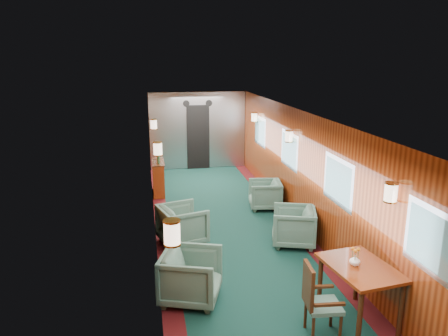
# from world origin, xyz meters

# --- Properties ---
(room) EXTENTS (12.00, 12.10, 2.40)m
(room) POSITION_xyz_m (0.00, 0.00, 1.63)
(room) COLOR #0D2F28
(room) RESTS_ON ground
(bulkhead) EXTENTS (2.98, 0.17, 2.39)m
(bulkhead) POSITION_xyz_m (0.00, 5.91, 1.18)
(bulkhead) COLOR #B1B3B9
(bulkhead) RESTS_ON ground
(windows_right) EXTENTS (0.02, 8.60, 0.80)m
(windows_right) POSITION_xyz_m (1.49, 0.25, 1.45)
(windows_right) COLOR silver
(windows_right) RESTS_ON ground
(wall_sconces) EXTENTS (2.97, 7.97, 0.25)m
(wall_sconces) POSITION_xyz_m (0.00, 0.57, 1.79)
(wall_sconces) COLOR beige
(wall_sconces) RESTS_ON ground
(dining_table) EXTENTS (0.90, 1.18, 0.81)m
(dining_table) POSITION_xyz_m (1.07, -2.70, 0.68)
(dining_table) COLOR maroon
(dining_table) RESTS_ON ground
(side_chair) EXTENTS (0.47, 0.50, 0.98)m
(side_chair) POSITION_xyz_m (0.40, -2.90, 0.53)
(side_chair) COLOR #1C4139
(side_chair) RESTS_ON ground
(credenza) EXTENTS (0.30, 0.96, 1.14)m
(credenza) POSITION_xyz_m (-1.34, 3.42, 0.44)
(credenza) COLOR maroon
(credenza) RESTS_ON ground
(flower_vase) EXTENTS (0.14, 0.14, 0.14)m
(flower_vase) POSITION_xyz_m (1.00, -2.67, 0.88)
(flower_vase) COLOR white
(flower_vase) RESTS_ON dining_table
(armchair_left_near) EXTENTS (1.04, 1.03, 0.75)m
(armchair_left_near) POSITION_xyz_m (-1.05, -1.78, 0.38)
(armchair_left_near) COLOR #1C4139
(armchair_left_near) RESTS_ON ground
(armchair_left_far) EXTENTS (1.02, 1.00, 0.75)m
(armchair_left_far) POSITION_xyz_m (-1.00, 0.25, 0.37)
(armchair_left_far) COLOR #1C4139
(armchair_left_far) RESTS_ON ground
(armchair_right_near) EXTENTS (0.99, 0.97, 0.72)m
(armchair_right_near) POSITION_xyz_m (1.05, -0.18, 0.36)
(armchair_right_near) COLOR #1C4139
(armchair_right_near) RESTS_ON ground
(armchair_right_far) EXTENTS (0.82, 0.80, 0.66)m
(armchair_right_far) POSITION_xyz_m (1.06, 1.86, 0.33)
(armchair_right_far) COLOR #1C4139
(armchair_right_far) RESTS_ON ground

